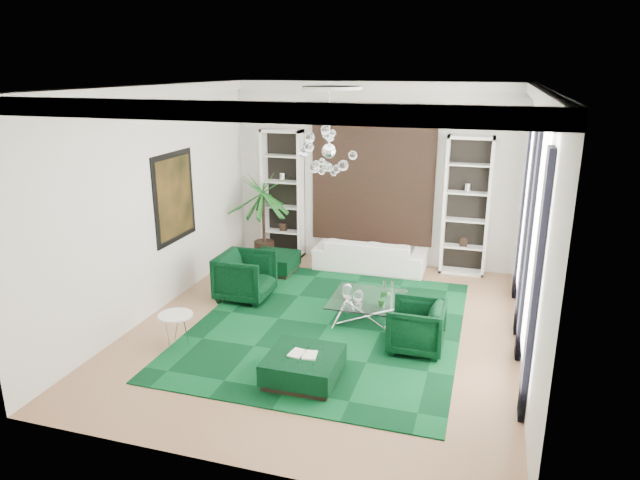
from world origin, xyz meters
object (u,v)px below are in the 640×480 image
(ottoman_side, at_px, (274,263))
(palm, at_px, (263,205))
(sofa, at_px, (370,254))
(armchair_right, at_px, (416,327))
(side_table, at_px, (177,330))
(armchair_left, at_px, (245,276))
(coffee_table, at_px, (367,310))
(ottoman_front, at_px, (303,367))

(ottoman_side, bearing_deg, palm, 125.53)
(sofa, xyz_separation_m, armchair_right, (1.40, -3.26, 0.04))
(sofa, relative_size, palm, 0.94)
(sofa, bearing_deg, ottoman_side, 21.50)
(palm, bearing_deg, side_table, -86.17)
(armchair_left, bearing_deg, side_table, 172.97)
(sofa, distance_m, ottoman_side, 1.99)
(armchair_left, height_order, armchair_right, armchair_left)
(coffee_table, distance_m, ottoman_side, 2.93)
(ottoman_front, xyz_separation_m, palm, (-2.44, 4.58, 1.02))
(sofa, xyz_separation_m, side_table, (-2.09, -4.18, -0.08))
(side_table, xyz_separation_m, palm, (-0.28, 4.18, 0.96))
(ottoman_front, bearing_deg, palm, 118.03)
(side_table, bearing_deg, sofa, 63.44)
(palm, bearing_deg, armchair_right, -40.91)
(palm, bearing_deg, ottoman_side, -54.47)
(ottoman_front, distance_m, palm, 5.29)
(armchair_right, bearing_deg, coffee_table, -130.31)
(ottoman_side, bearing_deg, sofa, 21.50)
(armchair_right, height_order, coffee_table, armchair_right)
(armchair_right, xyz_separation_m, ottoman_front, (-1.33, -1.32, -0.18))
(armchair_right, bearing_deg, ottoman_side, -127.98)
(sofa, relative_size, armchair_left, 2.42)
(ottoman_side, bearing_deg, armchair_right, -37.98)
(armchair_left, relative_size, armchair_right, 1.14)
(sofa, relative_size, coffee_table, 1.93)
(side_table, bearing_deg, ottoman_front, -10.48)
(sofa, height_order, palm, palm)
(ottoman_front, bearing_deg, side_table, 169.52)
(side_table, distance_m, palm, 4.30)
(ottoman_side, relative_size, palm, 0.36)
(armchair_right, height_order, ottoman_front, armchair_right)
(coffee_table, distance_m, side_table, 3.08)
(sofa, height_order, side_table, sofa)
(sofa, relative_size, ottoman_side, 2.60)
(side_table, bearing_deg, armchair_left, 82.97)
(armchair_left, bearing_deg, armchair_right, -108.46)
(palm, bearing_deg, sofa, -0.08)
(armchair_left, distance_m, armchair_right, 3.42)
(ottoman_front, relative_size, palm, 0.40)
(armchair_left, xyz_separation_m, ottoman_front, (1.91, -2.40, -0.24))
(ottoman_side, bearing_deg, side_table, -94.01)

